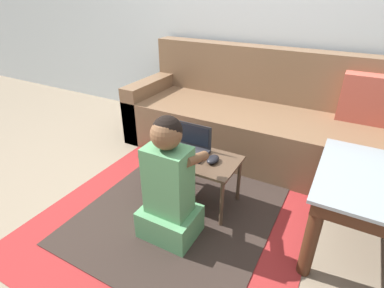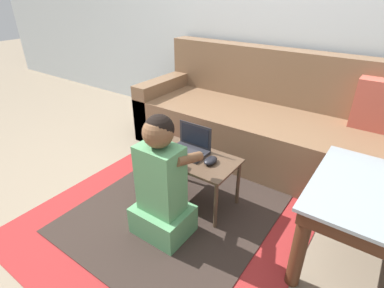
{
  "view_description": "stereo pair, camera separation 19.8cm",
  "coord_description": "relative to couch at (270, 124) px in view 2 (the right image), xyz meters",
  "views": [
    {
      "loc": [
        0.87,
        -1.38,
        1.35
      ],
      "look_at": [
        0.03,
        0.15,
        0.41
      ],
      "focal_mm": 28.0,
      "sensor_mm": 36.0,
      "label": 1
    },
    {
      "loc": [
        1.04,
        -1.27,
        1.35
      ],
      "look_at": [
        0.03,
        0.15,
        0.41
      ],
      "focal_mm": 28.0,
      "sensor_mm": 36.0,
      "label": 2
    }
  ],
  "objects": [
    {
      "name": "laptop_desk",
      "position": [
        -0.18,
        -0.9,
        0.02
      ],
      "size": [
        0.62,
        0.34,
        0.35
      ],
      "color": "#4C3828",
      "rests_on": "ground_plane"
    },
    {
      "name": "person_seated",
      "position": [
        -0.13,
        -1.25,
        0.05
      ],
      "size": [
        0.33,
        0.36,
        0.77
      ],
      "color": "#518E5B",
      "rests_on": "ground_plane"
    },
    {
      "name": "couch",
      "position": [
        0.0,
        0.0,
        0.0
      ],
      "size": [
        2.29,
        0.82,
        0.87
      ],
      "color": "brown",
      "rests_on": "ground_plane"
    },
    {
      "name": "computer_mouse",
      "position": [
        -0.03,
        -0.9,
        0.08
      ],
      "size": [
        0.07,
        0.11,
        0.04
      ],
      "color": "black",
      "rests_on": "laptop_desk"
    },
    {
      "name": "area_rug",
      "position": [
        -0.18,
        -1.08,
        -0.29
      ],
      "size": [
        1.62,
        1.77,
        0.01
      ],
      "color": "maroon",
      "rests_on": "ground_plane"
    },
    {
      "name": "ground_plane",
      "position": [
        -0.23,
        -1.0,
        -0.29
      ],
      "size": [
        16.0,
        16.0,
        0.0
      ],
      "primitive_type": "plane",
      "color": "#7F705B"
    },
    {
      "name": "laptop",
      "position": [
        -0.22,
        -0.86,
        0.09
      ],
      "size": [
        0.25,
        0.17,
        0.18
      ],
      "color": "#232328",
      "rests_on": "laptop_desk"
    }
  ]
}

